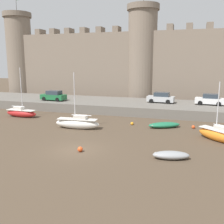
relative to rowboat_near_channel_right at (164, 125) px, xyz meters
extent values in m
plane|color=#4C3D2D|center=(-6.48, -10.21, -0.34)|extent=(160.00, 160.00, 0.00)
cube|color=#666059|center=(-6.48, 9.62, 0.33)|extent=(65.95, 10.00, 1.34)
cube|color=#7A6B5B|center=(-6.48, 19.24, 6.16)|extent=(53.95, 2.80, 12.99)
cylinder|color=#7A6B5B|center=(-33.45, 19.24, 8.02)|extent=(5.28, 5.28, 16.73)
cylinder|color=#706254|center=(-33.45, 19.24, 16.89)|extent=(5.91, 5.91, 1.00)
cylinder|color=#4C4742|center=(-33.45, 19.24, 18.89)|extent=(0.10, 0.10, 3.00)
cylinder|color=#7A6B5B|center=(-6.48, 19.24, 8.02)|extent=(5.28, 5.28, 16.73)
cylinder|color=#706254|center=(-6.48, 19.24, 16.89)|extent=(5.91, 5.91, 1.00)
cube|color=#746557|center=(-27.99, 19.24, 13.21)|extent=(1.10, 2.52, 1.10)
cube|color=#746557|center=(-24.68, 19.24, 13.21)|extent=(1.10, 2.52, 1.10)
cube|color=#746557|center=(-21.37, 19.24, 13.21)|extent=(1.10, 2.52, 1.10)
cube|color=#746557|center=(-18.06, 19.24, 13.21)|extent=(1.10, 2.52, 1.10)
cube|color=#746557|center=(-14.75, 19.24, 13.21)|extent=(1.10, 2.52, 1.10)
cube|color=#746557|center=(-11.44, 19.24, 13.21)|extent=(1.10, 2.52, 1.10)
cube|color=#746557|center=(-1.51, 19.24, 13.21)|extent=(1.10, 2.52, 1.10)
cube|color=#746557|center=(1.80, 19.24, 13.21)|extent=(1.10, 2.52, 1.10)
cube|color=#746557|center=(5.11, 19.24, 13.21)|extent=(1.10, 2.52, 1.10)
ellipsoid|color=#1E6B47|center=(0.00, 0.00, -0.02)|extent=(3.99, 2.92, 0.64)
ellipsoid|color=#339266|center=(0.00, 0.00, 0.04)|extent=(3.25, 2.35, 0.35)
cube|color=beige|center=(0.26, 0.13, 0.08)|extent=(0.69, 1.09, 0.06)
cube|color=beige|center=(-1.32, -0.68, 0.06)|extent=(0.58, 0.77, 0.08)
ellipsoid|color=gray|center=(1.62, -9.98, -0.02)|extent=(3.10, 1.80, 0.64)
ellipsoid|color=silver|center=(1.62, -9.98, 0.04)|extent=(2.53, 1.43, 0.35)
cube|color=beige|center=(1.83, -9.93, 0.08)|extent=(0.43, 1.00, 0.06)
cube|color=beige|center=(0.52, -10.25, 0.06)|extent=(0.42, 0.68, 0.08)
ellipsoid|color=silver|center=(-9.53, -3.44, 0.24)|extent=(5.32, 1.67, 1.16)
cube|color=silver|center=(-9.53, -3.44, 0.78)|extent=(4.68, 1.43, 0.08)
cube|color=silver|center=(-9.14, -3.40, 1.04)|extent=(1.53, 0.93, 0.44)
cylinder|color=silver|center=(-9.80, -3.46, 3.47)|extent=(0.10, 0.10, 5.29)
cylinder|color=silver|center=(-9.01, -3.39, 1.27)|extent=(2.35, 0.26, 0.08)
ellipsoid|color=red|center=(-19.70, 0.11, 0.18)|extent=(4.79, 1.44, 1.03)
cube|color=silver|center=(-19.70, 0.11, 0.65)|extent=(4.22, 1.23, 0.08)
cube|color=silver|center=(-20.06, 0.13, 0.91)|extent=(1.36, 0.87, 0.44)
cylinder|color=silver|center=(-19.47, 0.10, 3.59)|extent=(0.10, 0.10, 5.80)
cylinder|color=silver|center=(-20.18, 0.13, 1.14)|extent=(2.14, 0.16, 0.08)
ellipsoid|color=orange|center=(5.55, -3.72, 0.23)|extent=(4.08, 3.84, 1.14)
cube|color=silver|center=(5.55, -3.72, 0.77)|extent=(3.56, 3.35, 0.08)
cube|color=silver|center=(5.80, -3.95, 1.03)|extent=(1.43, 1.40, 0.44)
cylinder|color=silver|center=(5.39, -3.58, 3.12)|extent=(0.10, 0.10, 4.63)
cylinder|color=silver|center=(5.88, -4.02, 1.26)|extent=(1.54, 1.40, 0.08)
sphere|color=#E04C1E|center=(3.27, 0.58, -0.14)|extent=(0.39, 0.39, 0.39)
sphere|color=orange|center=(-3.90, 0.16, -0.15)|extent=(0.37, 0.37, 0.37)
sphere|color=#E04C1E|center=(-5.99, -10.58, -0.11)|extent=(0.46, 0.46, 0.46)
cube|color=#1E6638|center=(-18.76, 7.39, 1.60)|extent=(4.21, 1.99, 0.80)
cube|color=#2D3842|center=(-18.61, 7.38, 2.30)|extent=(2.36, 1.65, 0.64)
cylinder|color=black|center=(-20.08, 6.63, 1.32)|extent=(0.65, 0.22, 0.64)
cylinder|color=black|center=(-19.96, 8.33, 1.32)|extent=(0.65, 0.22, 0.64)
cylinder|color=black|center=(-17.55, 6.45, 1.32)|extent=(0.65, 0.22, 0.64)
cylinder|color=black|center=(-17.43, 8.15, 1.32)|extent=(0.65, 0.22, 0.64)
cube|color=#B2B5B7|center=(-1.73, 10.31, 1.60)|extent=(4.21, 1.99, 0.80)
cube|color=#2D3842|center=(-1.58, 10.30, 2.30)|extent=(2.36, 1.65, 0.64)
cylinder|color=black|center=(-3.06, 9.55, 1.32)|extent=(0.65, 0.22, 0.64)
cylinder|color=black|center=(-2.93, 11.25, 1.32)|extent=(0.65, 0.22, 0.64)
cylinder|color=black|center=(-0.52, 9.37, 1.32)|extent=(0.65, 0.22, 0.64)
cylinder|color=black|center=(-0.40, 11.07, 1.32)|extent=(0.65, 0.22, 0.64)
cube|color=silver|center=(5.42, 10.43, 1.60)|extent=(4.21, 1.99, 0.80)
cube|color=#2D3842|center=(5.57, 10.42, 2.30)|extent=(2.36, 1.65, 0.64)
cylinder|color=black|center=(4.09, 9.67, 1.32)|extent=(0.65, 0.22, 0.64)
cylinder|color=black|center=(4.21, 11.37, 1.32)|extent=(0.65, 0.22, 0.64)
cylinder|color=black|center=(6.62, 9.49, 1.32)|extent=(0.65, 0.22, 0.64)
cylinder|color=black|center=(6.74, 11.19, 1.32)|extent=(0.65, 0.22, 0.64)
camera|label=1|loc=(3.02, -30.28, 7.35)|focal=42.00mm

